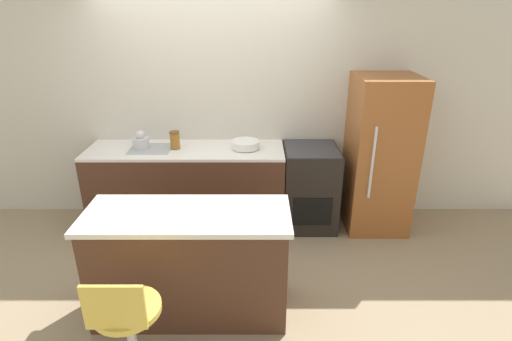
{
  "coord_description": "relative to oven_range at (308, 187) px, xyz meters",
  "views": [
    {
      "loc": [
        0.45,
        -3.72,
        2.36
      ],
      "look_at": [
        0.46,
        -0.37,
        0.96
      ],
      "focal_mm": 28.0,
      "sensor_mm": 36.0,
      "label": 1
    }
  ],
  "objects": [
    {
      "name": "oven_range",
      "position": [
        0.0,
        0.0,
        0.0
      ],
      "size": [
        0.59,
        0.66,
        0.92
      ],
      "color": "black",
      "rests_on": "ground_plane"
    },
    {
      "name": "stool_chair",
      "position": [
        -1.41,
        -2.13,
        -0.0
      ],
      "size": [
        0.42,
        0.42,
        0.93
      ],
      "color": "#B7B7BC",
      "rests_on": "ground_plane"
    },
    {
      "name": "kitchen_island",
      "position": [
        -1.13,
        -1.42,
        -0.0
      ],
      "size": [
        1.57,
        0.62,
        0.91
      ],
      "color": "#4C2D1E",
      "rests_on": "ground_plane"
    },
    {
      "name": "back_counter",
      "position": [
        -1.37,
        0.0,
        -0.0
      ],
      "size": [
        2.13,
        0.64,
        0.92
      ],
      "color": "#4C2D1E",
      "rests_on": "ground_plane"
    },
    {
      "name": "kettle",
      "position": [
        -1.84,
        0.01,
        0.54
      ],
      "size": [
        0.18,
        0.18,
        0.2
      ],
      "color": "silver",
      "rests_on": "back_counter"
    },
    {
      "name": "mixing_bowl",
      "position": [
        -0.72,
        0.01,
        0.5
      ],
      "size": [
        0.3,
        0.3,
        0.08
      ],
      "color": "white",
      "rests_on": "back_counter"
    },
    {
      "name": "ground_plane",
      "position": [
        -1.05,
        -0.34,
        -0.46
      ],
      "size": [
        14.0,
        14.0,
        0.0
      ],
      "primitive_type": "plane",
      "color": "#998466"
    },
    {
      "name": "refrigerator",
      "position": [
        0.74,
        -0.02,
        0.39
      ],
      "size": [
        0.65,
        0.7,
        1.69
      ],
      "color": "#995628",
      "rests_on": "ground_plane"
    },
    {
      "name": "wall_back",
      "position": [
        -1.05,
        0.35,
        0.84
      ],
      "size": [
        8.0,
        0.06,
        2.6
      ],
      "color": "beige",
      "rests_on": "ground_plane"
    },
    {
      "name": "canister_jar",
      "position": [
        -1.47,
        0.01,
        0.55
      ],
      "size": [
        0.11,
        0.11,
        0.18
      ],
      "color": "#9E6623",
      "rests_on": "back_counter"
    }
  ]
}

